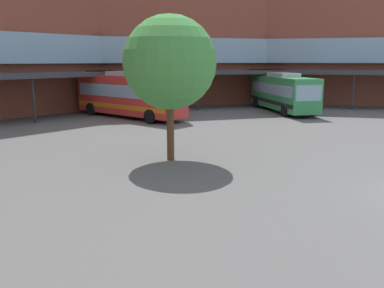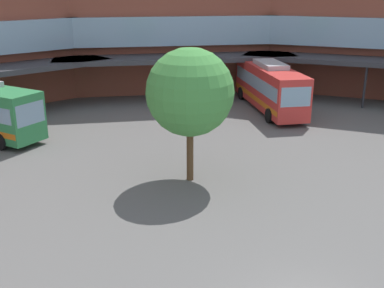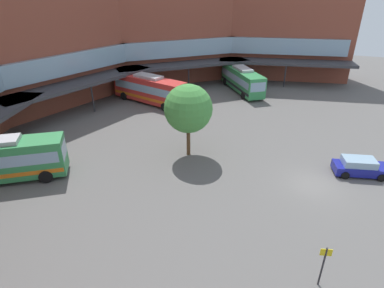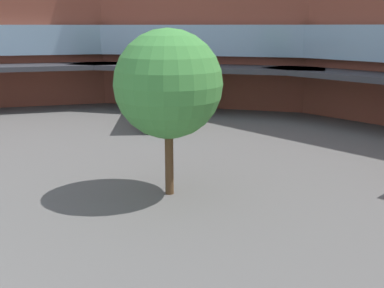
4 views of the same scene
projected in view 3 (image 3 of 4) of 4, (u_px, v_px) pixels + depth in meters
name	position (u px, v px, depth m)	size (l,w,h in m)	color
ground_plane	(313.00, 185.00, 25.91)	(119.57, 119.57, 0.00)	#605E5B
station_building	(86.00, 60.00, 28.57)	(78.20, 44.44, 18.23)	brown
bus_0	(0.00, 160.00, 25.72)	(7.70, 9.71, 3.81)	#338C4C
bus_2	(149.00, 89.00, 43.08)	(5.44, 11.52, 3.91)	red
bus_3	(242.00, 79.00, 47.95)	(10.45, 8.51, 3.68)	#338C4C
parked_car	(360.00, 167.00, 27.02)	(2.79, 4.70, 1.53)	navy
plaza_tree	(188.00, 109.00, 28.44)	(4.46, 4.46, 6.96)	brown
stop_sign_post	(323.00, 263.00, 16.55)	(0.18, 0.59, 2.69)	#2D2D33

